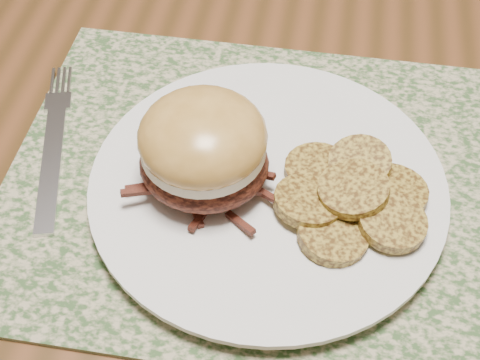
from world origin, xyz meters
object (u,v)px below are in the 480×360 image
Objects in this scene: pork_sandwich at (203,148)px; fork at (54,142)px; dining_table at (295,101)px; dinner_plate at (268,187)px.

pork_sandwich reaches higher than fork.
dining_table is 7.99× the size of fork.
fork is at bearing -137.58° from dining_table.
pork_sandwich reaches higher than dining_table.
pork_sandwich is at bearing -104.72° from dining_table.
dining_table is 14.16× the size of pork_sandwich.
dining_table is 0.25m from pork_sandwich.
dining_table is 5.77× the size of dinner_plate.
pork_sandwich is (-0.05, -0.01, 0.04)m from dinner_plate.
fork is (-0.19, -0.17, 0.09)m from dining_table.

